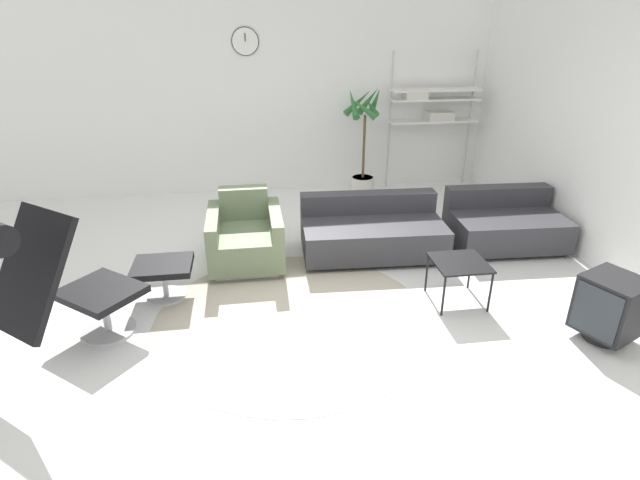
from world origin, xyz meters
name	(u,v)px	position (x,y,z in m)	size (l,w,h in m)	color
ground_plane	(305,297)	(0.00, 0.00, 0.00)	(12.00, 12.00, 0.00)	white
wall_back	(277,93)	(0.00, 3.21, 1.40)	(12.00, 0.09, 2.80)	white
round_rug	(293,318)	(-0.15, -0.34, 0.00)	(2.40, 2.40, 0.01)	#BCB29E
lounge_chair	(42,271)	(-1.95, -0.63, 0.76)	(1.11, 1.19, 1.28)	#BCBCC1
ottoman	(163,271)	(-1.29, 0.19, 0.27)	(0.53, 0.45, 0.35)	#BCBCC1
armchair_red	(246,238)	(-0.53, 0.82, 0.27)	(0.76, 0.89, 0.73)	silver
couch_low	(372,233)	(0.83, 0.84, 0.23)	(1.55, 0.88, 0.61)	black
couch_second	(504,225)	(2.37, 0.84, 0.23)	(1.25, 0.87, 0.61)	black
side_table	(460,265)	(1.36, -0.27, 0.37)	(0.47, 0.47, 0.41)	black
crt_television	(610,307)	(2.33, -0.99, 0.29)	(0.55, 0.55, 0.55)	black
potted_plant	(363,148)	(1.16, 2.79, 0.68)	(0.53, 0.58, 1.54)	silver
shelf_unit	(431,105)	(2.17, 2.94, 1.22)	(1.28, 0.28, 1.95)	#BCBCC1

